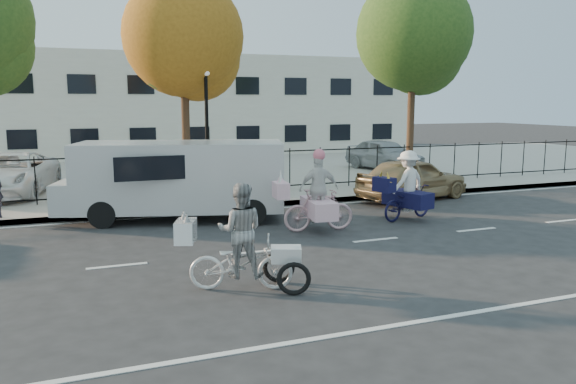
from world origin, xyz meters
name	(u,v)px	position (x,y,z in m)	size (l,w,h in m)	color
ground	(257,252)	(0.00, 0.00, 0.00)	(120.00, 120.00, 0.00)	#333334
road_markings	(257,252)	(0.00, 0.00, 0.01)	(60.00, 9.52, 0.01)	silver
curb	(206,209)	(0.00, 5.05, 0.07)	(60.00, 0.10, 0.15)	#A8A399
sidewalk	(198,203)	(0.00, 6.10, 0.07)	(60.00, 2.20, 0.15)	#A8A399
parking_lot	(157,171)	(0.00, 15.00, 0.07)	(60.00, 15.60, 0.15)	#A8A399
iron_fence	(191,174)	(0.00, 7.20, 0.90)	(58.00, 0.06, 1.50)	black
building	(132,106)	(0.00, 25.00, 3.00)	(34.00, 10.00, 6.00)	silver
lamppost	(206,107)	(0.50, 6.80, 3.11)	(0.36, 0.36, 4.33)	black
street_sign	(135,162)	(-1.85, 6.80, 1.42)	(0.85, 0.06, 1.80)	black
zebra_trike	(241,249)	(-1.04, -2.28, 0.74)	(2.21, 1.45, 1.91)	silver
unicorn_bike	(317,201)	(2.07, 1.37, 0.79)	(2.14, 1.50, 2.13)	#D09EA4
bull_bike	(407,192)	(5.02, 1.78, 0.78)	(2.17, 1.53, 1.95)	black
white_van	(177,177)	(-1.01, 4.08, 1.21)	(6.61, 3.59, 2.19)	silver
gold_sedan	(413,179)	(7.02, 4.50, 0.72)	(1.71, 4.24, 1.45)	#9E8155
lot_car_b	(10,174)	(-5.70, 9.61, 0.86)	(2.37, 5.14, 1.43)	white
lot_car_c	(115,166)	(-2.13, 11.29, 0.82)	(1.43, 4.09, 1.35)	#45464C
lot_car_d	(384,154)	(9.89, 11.15, 0.87)	(1.70, 4.23, 1.44)	#A0A4A7
tree_mid	(187,43)	(0.22, 8.26, 5.30)	(4.13, 4.13, 7.57)	#442D1D
tree_east	(416,39)	(8.85, 7.36, 5.67)	(4.41, 4.41, 8.09)	#442D1D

